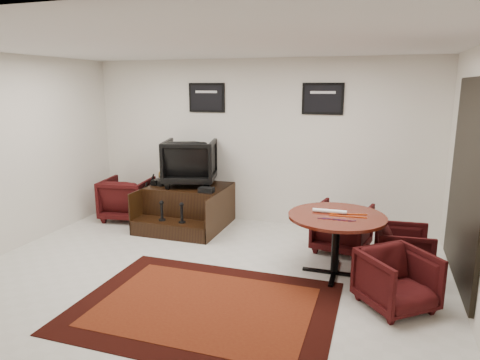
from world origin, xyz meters
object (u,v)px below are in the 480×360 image
(shine_podium, at_px, (188,207))
(table_chair_window, at_px, (404,248))
(table_chair_back, at_px, (342,225))
(table_chair_corner, at_px, (397,277))
(shine_chair, at_px, (190,160))
(armchair_side, at_px, (127,197))
(meeting_table, at_px, (337,222))

(shine_podium, relative_size, table_chair_window, 2.02)
(table_chair_back, distance_m, table_chair_corner, 1.68)
(shine_chair, relative_size, table_chair_window, 1.29)
(shine_chair, relative_size, table_chair_corner, 1.24)
(table_chair_back, bearing_deg, table_chair_window, 157.22)
(table_chair_back, bearing_deg, table_chair_corner, 126.37)
(armchair_side, distance_m, table_chair_window, 4.71)
(armchair_side, height_order, table_chair_back, armchair_side)
(table_chair_window, bearing_deg, shine_chair, 68.60)
(meeting_table, height_order, table_chair_corner, meeting_table)
(meeting_table, relative_size, table_chair_window, 1.78)
(shine_chair, relative_size, table_chair_back, 1.15)
(shine_chair, height_order, table_chair_back, shine_chair)
(armchair_side, relative_size, table_chair_corner, 1.17)
(meeting_table, bearing_deg, table_chair_back, 89.54)
(table_chair_back, xyz_separation_m, table_chair_corner, (0.71, -1.52, -0.03))
(shine_podium, bearing_deg, shine_chair, 90.00)
(shine_podium, distance_m, armchair_side, 1.19)
(armchair_side, relative_size, table_chair_window, 1.22)
(meeting_table, xyz_separation_m, table_chair_back, (0.01, 0.87, -0.31))
(armchair_side, distance_m, table_chair_corner, 4.88)
(meeting_table, height_order, table_chair_window, meeting_table)
(shine_podium, height_order, meeting_table, meeting_table)
(meeting_table, relative_size, table_chair_back, 1.58)
(armchair_side, bearing_deg, table_chair_window, 161.09)
(shine_podium, xyz_separation_m, shine_chair, (0.00, 0.14, 0.80))
(shine_podium, xyz_separation_m, table_chair_back, (2.62, -0.35, 0.07))
(shine_podium, relative_size, meeting_table, 1.13)
(shine_chair, relative_size, meeting_table, 0.72)
(armchair_side, height_order, table_chair_window, armchair_side)
(table_chair_window, bearing_deg, table_chair_back, 51.40)
(shine_podium, height_order, shine_chair, shine_chair)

